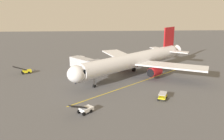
{
  "coord_description": "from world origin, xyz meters",
  "views": [
    {
      "loc": [
        10.61,
        59.56,
        17.81
      ],
      "look_at": [
        7.21,
        5.41,
        3.0
      ],
      "focal_mm": 38.41,
      "sensor_mm": 36.0,
      "label": 1
    }
  ],
  "objects_px": {
    "ground_crew_marshaller": "(75,80)",
    "belt_loader_near_nose": "(26,71)",
    "jet_bridge": "(88,65)",
    "airplane": "(135,60)",
    "box_truck_rear_apron": "(78,61)",
    "belt_loader_portside": "(85,109)",
    "baggage_cart_starboard_side": "(163,96)"
  },
  "relations": [
    {
      "from": "jet_bridge",
      "to": "box_truck_rear_apron",
      "type": "relative_size",
      "value": 2.05
    },
    {
      "from": "jet_bridge",
      "to": "baggage_cart_starboard_side",
      "type": "height_order",
      "value": "jet_bridge"
    },
    {
      "from": "airplane",
      "to": "ground_crew_marshaller",
      "type": "xyz_separation_m",
      "value": [
        14.85,
        6.16,
        -3.12
      ]
    },
    {
      "from": "belt_loader_near_nose",
      "to": "box_truck_rear_apron",
      "type": "relative_size",
      "value": 0.96
    },
    {
      "from": "jet_bridge",
      "to": "belt_loader_portside",
      "type": "bearing_deg",
      "value": 90.47
    },
    {
      "from": "belt_loader_portside",
      "to": "box_truck_rear_apron",
      "type": "height_order",
      "value": "box_truck_rear_apron"
    },
    {
      "from": "airplane",
      "to": "belt_loader_portside",
      "type": "distance_m",
      "value": 25.13
    },
    {
      "from": "jet_bridge",
      "to": "box_truck_rear_apron",
      "type": "distance_m",
      "value": 15.14
    },
    {
      "from": "jet_bridge",
      "to": "ground_crew_marshaller",
      "type": "bearing_deg",
      "value": 46.06
    },
    {
      "from": "ground_crew_marshaller",
      "to": "baggage_cart_starboard_side",
      "type": "bearing_deg",
      "value": 149.3
    },
    {
      "from": "airplane",
      "to": "belt_loader_portside",
      "type": "relative_size",
      "value": 8.12
    },
    {
      "from": "jet_bridge",
      "to": "belt_loader_near_nose",
      "type": "distance_m",
      "value": 18.4
    },
    {
      "from": "airplane",
      "to": "belt_loader_portside",
      "type": "height_order",
      "value": "airplane"
    },
    {
      "from": "jet_bridge",
      "to": "ground_crew_marshaller",
      "type": "relative_size",
      "value": 5.81
    },
    {
      "from": "airplane",
      "to": "box_truck_rear_apron",
      "type": "bearing_deg",
      "value": -36.05
    },
    {
      "from": "box_truck_rear_apron",
      "to": "jet_bridge",
      "type": "bearing_deg",
      "value": 103.3
    },
    {
      "from": "belt_loader_portside",
      "to": "belt_loader_near_nose",
      "type": "bearing_deg",
      "value": -56.31
    },
    {
      "from": "airplane",
      "to": "jet_bridge",
      "type": "height_order",
      "value": "airplane"
    },
    {
      "from": "airplane",
      "to": "belt_loader_portside",
      "type": "bearing_deg",
      "value": 61.46
    },
    {
      "from": "ground_crew_marshaller",
      "to": "box_truck_rear_apron",
      "type": "distance_m",
      "value": 17.46
    },
    {
      "from": "jet_bridge",
      "to": "belt_loader_portside",
      "type": "relative_size",
      "value": 2.4
    },
    {
      "from": "jet_bridge",
      "to": "ground_crew_marshaller",
      "type": "distance_m",
      "value": 4.94
    },
    {
      "from": "baggage_cart_starboard_side",
      "to": "box_truck_rear_apron",
      "type": "distance_m",
      "value": 33.47
    },
    {
      "from": "airplane",
      "to": "belt_loader_near_nose",
      "type": "distance_m",
      "value": 29.27
    },
    {
      "from": "airplane",
      "to": "baggage_cart_starboard_side",
      "type": "distance_m",
      "value": 17.26
    },
    {
      "from": "belt_loader_near_nose",
      "to": "airplane",
      "type": "bearing_deg",
      "value": 172.98
    },
    {
      "from": "ground_crew_marshaller",
      "to": "belt_loader_near_nose",
      "type": "bearing_deg",
      "value": -34.73
    },
    {
      "from": "jet_bridge",
      "to": "belt_loader_near_nose",
      "type": "height_order",
      "value": "jet_bridge"
    },
    {
      "from": "ground_crew_marshaller",
      "to": "box_truck_rear_apron",
      "type": "bearing_deg",
      "value": -87.86
    },
    {
      "from": "belt_loader_near_nose",
      "to": "baggage_cart_starboard_side",
      "type": "relative_size",
      "value": 1.59
    },
    {
      "from": "ground_crew_marshaller",
      "to": "belt_loader_near_nose",
      "type": "relative_size",
      "value": 0.37
    },
    {
      "from": "ground_crew_marshaller",
      "to": "belt_loader_portside",
      "type": "xyz_separation_m",
      "value": [
        -2.94,
        15.73,
        -0.17
      ]
    }
  ]
}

